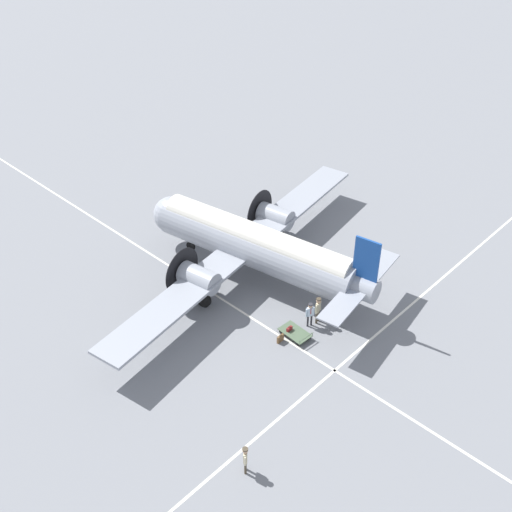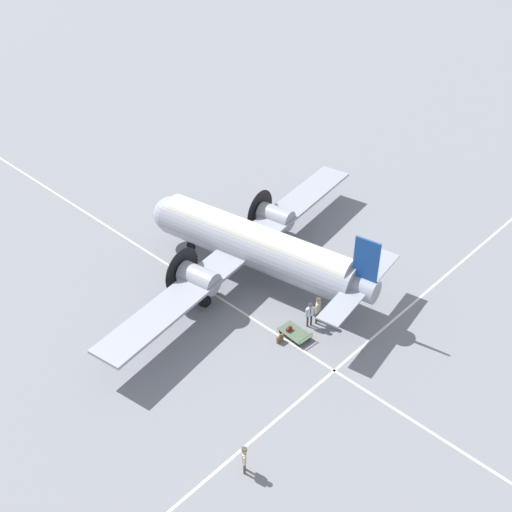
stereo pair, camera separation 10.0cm
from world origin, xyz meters
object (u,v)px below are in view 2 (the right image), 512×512
airliner_main (250,243)px  baggage_cart (295,333)px  passenger_boarding (318,308)px  crew_foreground (244,457)px  suitcase_upright_spare (280,339)px  ramp_agent (310,312)px  suitcase_near_door (289,331)px

airliner_main → baggage_cart: airliner_main is taller
passenger_boarding → airliner_main: bearing=70.7°
airliner_main → passenger_boarding: bearing=165.3°
crew_foreground → suitcase_upright_spare: crew_foreground is taller
crew_foreground → ramp_agent: (-10.31, -4.51, 0.02)m
crew_foreground → ramp_agent: size_ratio=0.99×
crew_foreground → suitcase_near_door: 10.15m
ramp_agent → suitcase_near_door: size_ratio=2.90×
ramp_agent → crew_foreground: bearing=49.1°
ramp_agent → baggage_cart: bearing=24.9°
crew_foreground → suitcase_upright_spare: bearing=-12.1°
airliner_main → crew_foreground: bearing=123.9°
crew_foreground → baggage_cart: bearing=-16.6°
suitcase_near_door → passenger_boarding: bearing=165.7°
passenger_boarding → suitcase_near_door: size_ratio=3.12×
airliner_main → baggage_cart: size_ratio=13.05×
airliner_main → ramp_agent: bearing=159.8°
passenger_boarding → baggage_cart: (1.94, -0.15, -0.90)m
suitcase_upright_spare → baggage_cart: bearing=161.2°
baggage_cart → ramp_agent: bearing=-86.8°
suitcase_upright_spare → baggage_cart: baggage_cart is taller
baggage_cart → passenger_boarding: bearing=-90.7°
passenger_boarding → suitcase_near_door: 2.30m
ramp_agent → suitcase_near_door: ramp_agent is taller
suitcase_upright_spare → ramp_agent: bearing=171.5°
airliner_main → baggage_cart: (2.57, 6.25, -2.34)m
crew_foreground → ramp_agent: bearing=-19.7°
ramp_agent → baggage_cart: ramp_agent is taller
ramp_agent → baggage_cart: 1.57m
crew_foreground → airliner_main: bearing=-0.3°
passenger_boarding → ramp_agent: 0.62m
airliner_main → suitcase_upright_spare: (3.55, 5.92, -2.37)m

